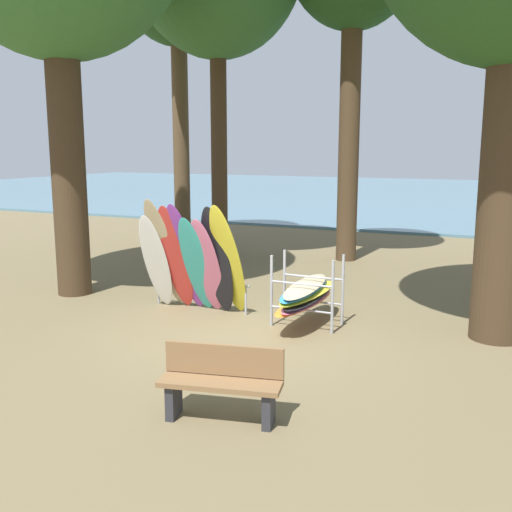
# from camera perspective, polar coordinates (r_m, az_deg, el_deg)

# --- Properties ---
(ground_plane) EXTENTS (80.00, 80.00, 0.00)m
(ground_plane) POSITION_cam_1_polar(r_m,az_deg,el_deg) (10.00, -0.90, -7.53)
(ground_plane) COLOR brown
(lake_water) EXTENTS (80.00, 36.00, 0.10)m
(lake_water) POSITION_cam_1_polar(r_m,az_deg,el_deg) (39.55, 18.61, 5.53)
(lake_water) COLOR slate
(lake_water) RESTS_ON ground
(leaning_board_pile) EXTENTS (2.09, 1.11, 2.18)m
(leaning_board_pile) POSITION_cam_1_polar(r_m,az_deg,el_deg) (11.06, -6.24, -0.45)
(leaning_board_pile) COLOR white
(leaning_board_pile) RESTS_ON ground
(board_storage_rack) EXTENTS (1.15, 2.13, 1.25)m
(board_storage_rack) POSITION_cam_1_polar(r_m,az_deg,el_deg) (10.41, 4.85, -3.68)
(board_storage_rack) COLOR #9EA0A5
(board_storage_rack) RESTS_ON ground
(park_bench) EXTENTS (1.46, 0.70, 0.85)m
(park_bench) POSITION_cam_1_polar(r_m,az_deg,el_deg) (6.93, -3.33, -11.92)
(park_bench) COLOR #2D2D33
(park_bench) RESTS_ON ground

